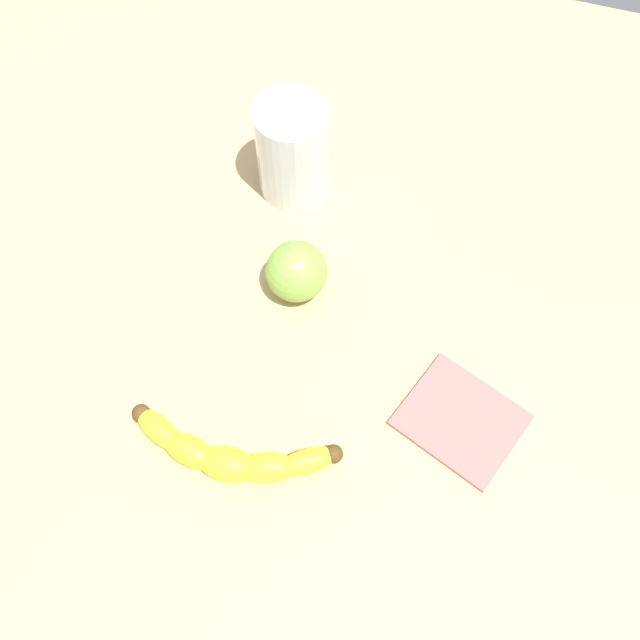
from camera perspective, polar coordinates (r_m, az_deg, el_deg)
The scene contains 5 objects.
wooden_tabletop at distance 82.32cm, azimuth -2.21°, elevation -0.40°, with size 120.00×120.00×3.00cm, color tan.
banana at distance 73.94cm, azimuth -7.03°, elevation -10.43°, with size 21.79×7.24×3.49cm.
smoothie_glass at distance 86.08cm, azimuth -2.12°, elevation 12.95°, with size 8.42×8.42×12.57cm.
green_apple_fruit at distance 79.93cm, azimuth -1.84°, elevation 3.80°, with size 6.83×6.83×6.83cm, color #84B747.
folded_napkin at distance 77.42cm, azimuth 10.92°, elevation -7.66°, with size 11.62×9.90×0.60cm, color #BC6660.
Camera 1 is at (-13.70, 33.97, 75.23)cm, focal length 41.08 mm.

